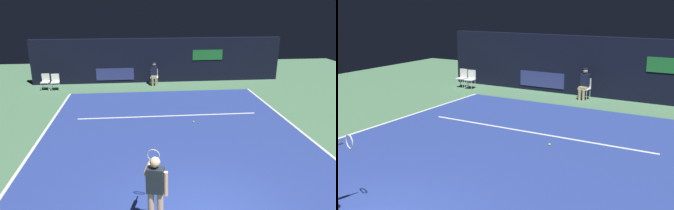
% 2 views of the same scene
% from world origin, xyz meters
% --- Properties ---
extents(ground_plane, '(29.33, 29.33, 0.00)m').
position_xyz_m(ground_plane, '(0.00, 4.92, 0.00)').
color(ground_plane, '#4C7A56').
extents(court_surface, '(9.75, 11.84, 0.01)m').
position_xyz_m(court_surface, '(0.00, 4.92, 0.01)').
color(court_surface, navy).
rests_on(court_surface, ground).
extents(line_sideline_left, '(0.10, 11.84, 0.01)m').
position_xyz_m(line_sideline_left, '(4.83, 4.92, 0.01)').
color(line_sideline_left, white).
rests_on(line_sideline_left, court_surface).
extents(line_sideline_right, '(0.10, 11.84, 0.01)m').
position_xyz_m(line_sideline_right, '(-4.83, 4.92, 0.01)').
color(line_sideline_right, white).
rests_on(line_sideline_right, court_surface).
extents(line_service, '(7.61, 0.10, 0.01)m').
position_xyz_m(line_service, '(0.00, 6.99, 0.01)').
color(line_service, white).
rests_on(line_service, court_surface).
extents(back_wall, '(14.69, 0.33, 2.60)m').
position_xyz_m(back_wall, '(-0.00, 13.08, 1.30)').
color(back_wall, black).
rests_on(back_wall, ground).
extents(tennis_player, '(0.51, 1.03, 1.73)m').
position_xyz_m(tennis_player, '(-0.97, 0.07, 0.99)').
color(tennis_player, '#DBAD89').
rests_on(tennis_player, ground).
extents(line_judge_on_chair, '(0.47, 0.55, 1.32)m').
position_xyz_m(line_judge_on_chair, '(-0.30, 12.28, 0.69)').
color(line_judge_on_chair, white).
rests_on(line_judge_on_chair, ground).
extents(courtside_chair_near, '(0.47, 0.45, 0.88)m').
position_xyz_m(courtside_chair_near, '(-5.76, 11.78, 0.50)').
color(courtside_chair_near, white).
rests_on(courtside_chair_near, ground).
extents(courtside_chair_far, '(0.44, 0.42, 0.88)m').
position_xyz_m(courtside_chair_far, '(-6.30, 11.86, 0.50)').
color(courtside_chair_far, white).
rests_on(courtside_chair_far, ground).
extents(tennis_ball, '(0.07, 0.07, 0.07)m').
position_xyz_m(tennis_ball, '(0.94, 6.14, 0.05)').
color(tennis_ball, '#CCE033').
rests_on(tennis_ball, court_surface).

